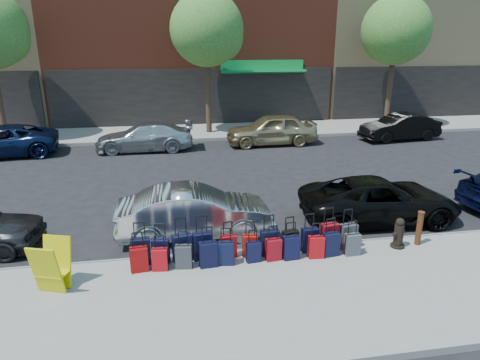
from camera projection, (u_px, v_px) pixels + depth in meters
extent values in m
plane|color=black|center=(222.00, 193.00, 14.75)|extent=(120.00, 120.00, 0.00)
cube|color=gray|center=(264.00, 299.00, 8.64)|extent=(60.00, 4.00, 0.15)
cube|color=gray|center=(199.00, 132.00, 24.08)|extent=(60.00, 4.00, 0.15)
cube|color=gray|center=(246.00, 252.00, 10.53)|extent=(60.00, 0.08, 0.15)
cube|color=gray|center=(203.00, 140.00, 22.19)|extent=(60.00, 0.08, 0.15)
cube|color=black|center=(196.00, 98.00, 25.39)|extent=(16.66, 0.15, 3.40)
cube|color=#0E8238|center=(263.00, 72.00, 25.22)|extent=(5.00, 0.91, 0.27)
cube|color=#0E8238|center=(262.00, 65.00, 25.39)|extent=(5.00, 0.10, 0.60)
cube|color=black|center=(441.00, 93.00, 27.94)|extent=(14.70, 0.15, 3.40)
sphere|color=#2C6822|center=(1.00, 37.00, 20.51)|extent=(2.58, 2.58, 2.58)
cylinder|color=black|center=(208.00, 88.00, 22.91)|extent=(0.30, 0.30, 4.80)
sphere|color=#2C6822|center=(207.00, 29.00, 21.97)|extent=(3.80, 3.80, 3.80)
sphere|color=#2C6822|center=(219.00, 37.00, 22.19)|extent=(2.58, 2.58, 2.58)
cylinder|color=black|center=(390.00, 84.00, 24.58)|extent=(0.30, 0.30, 4.80)
sphere|color=#2C6822|center=(396.00, 30.00, 23.64)|extent=(3.80, 3.80, 3.80)
sphere|color=#2C6822|center=(405.00, 37.00, 23.86)|extent=(2.58, 2.58, 2.58)
cube|color=black|center=(141.00, 251.00, 9.75)|extent=(0.42, 0.23, 0.63)
cylinder|color=black|center=(138.00, 224.00, 9.53)|extent=(0.23, 0.03, 0.03)
cube|color=black|center=(161.00, 251.00, 9.80)|extent=(0.42, 0.27, 0.59)
cylinder|color=black|center=(159.00, 225.00, 9.60)|extent=(0.22, 0.06, 0.03)
cube|color=black|center=(182.00, 248.00, 9.89)|extent=(0.47, 0.32, 0.66)
cylinder|color=black|center=(181.00, 219.00, 9.66)|extent=(0.25, 0.08, 0.03)
cube|color=black|center=(203.00, 246.00, 9.97)|extent=(0.46, 0.29, 0.66)
cylinder|color=black|center=(202.00, 218.00, 9.75)|extent=(0.25, 0.06, 0.03)
cube|color=maroon|center=(229.00, 246.00, 10.07)|extent=(0.39, 0.25, 0.55)
cylinder|color=black|center=(228.00, 223.00, 9.88)|extent=(0.21, 0.06, 0.03)
cube|color=#AD120B|center=(250.00, 246.00, 10.10)|extent=(0.39, 0.26, 0.54)
cylinder|color=black|center=(250.00, 223.00, 9.92)|extent=(0.20, 0.07, 0.03)
cube|color=black|center=(269.00, 242.00, 10.18)|extent=(0.42, 0.25, 0.62)
cylinder|color=black|center=(270.00, 216.00, 9.97)|extent=(0.23, 0.04, 0.03)
cube|color=black|center=(290.00, 242.00, 10.29)|extent=(0.41, 0.28, 0.56)
cylinder|color=black|center=(291.00, 218.00, 10.10)|extent=(0.21, 0.07, 0.03)
cube|color=black|center=(310.00, 240.00, 10.35)|extent=(0.41, 0.26, 0.59)
cylinder|color=black|center=(311.00, 215.00, 10.15)|extent=(0.22, 0.05, 0.03)
cube|color=maroon|center=(329.00, 236.00, 10.47)|extent=(0.47, 0.32, 0.65)
cylinder|color=black|center=(331.00, 209.00, 10.25)|extent=(0.24, 0.08, 0.03)
cube|color=#36363A|center=(348.00, 236.00, 10.50)|extent=(0.45, 0.30, 0.62)
cylinder|color=black|center=(350.00, 211.00, 10.29)|extent=(0.24, 0.07, 0.03)
cube|color=#910909|center=(139.00, 259.00, 9.45)|extent=(0.41, 0.26, 0.57)
cylinder|color=black|center=(137.00, 234.00, 9.26)|extent=(0.22, 0.06, 0.03)
cube|color=#AF0B13|center=(160.00, 259.00, 9.51)|extent=(0.37, 0.24, 0.51)
cylinder|color=black|center=(158.00, 237.00, 9.33)|extent=(0.20, 0.05, 0.03)
cube|color=#343439|center=(184.00, 257.00, 9.60)|extent=(0.39, 0.25, 0.54)
cylinder|color=black|center=(183.00, 233.00, 9.41)|extent=(0.21, 0.06, 0.03)
cube|color=black|center=(208.00, 254.00, 9.65)|extent=(0.41, 0.26, 0.59)
cylinder|color=black|center=(207.00, 229.00, 9.45)|extent=(0.23, 0.05, 0.03)
cube|color=black|center=(226.00, 253.00, 9.75)|extent=(0.40, 0.27, 0.54)
cylinder|color=black|center=(226.00, 230.00, 9.56)|extent=(0.21, 0.06, 0.03)
cube|color=black|center=(253.00, 252.00, 9.87)|extent=(0.35, 0.23, 0.49)
cylinder|color=black|center=(254.00, 231.00, 9.70)|extent=(0.19, 0.05, 0.03)
cube|color=maroon|center=(273.00, 250.00, 9.94)|extent=(0.38, 0.24, 0.52)
cylinder|color=black|center=(274.00, 227.00, 9.76)|extent=(0.20, 0.05, 0.03)
cube|color=black|center=(291.00, 248.00, 9.98)|extent=(0.39, 0.24, 0.56)
cylinder|color=black|center=(292.00, 224.00, 9.79)|extent=(0.22, 0.05, 0.03)
cube|color=#B00B10|center=(316.00, 247.00, 10.05)|extent=(0.37, 0.24, 0.53)
cylinder|color=black|center=(318.00, 225.00, 9.87)|extent=(0.20, 0.05, 0.03)
cube|color=black|center=(331.00, 244.00, 10.14)|extent=(0.42, 0.28, 0.58)
cylinder|color=black|center=(332.00, 220.00, 9.94)|extent=(0.22, 0.06, 0.03)
cube|color=#424248|center=(352.00, 244.00, 10.18)|extent=(0.37, 0.22, 0.53)
cylinder|color=black|center=(354.00, 222.00, 10.00)|extent=(0.20, 0.04, 0.03)
cylinder|color=black|center=(397.00, 246.00, 10.63)|extent=(0.35, 0.35, 0.06)
cylinder|color=black|center=(399.00, 235.00, 10.54)|extent=(0.23, 0.23, 0.54)
sphere|color=black|center=(400.00, 222.00, 10.43)|extent=(0.21, 0.21, 0.21)
cylinder|color=black|center=(399.00, 233.00, 10.52)|extent=(0.39, 0.24, 0.10)
cylinder|color=#38190C|center=(419.00, 229.00, 10.64)|extent=(0.14, 0.14, 0.86)
cylinder|color=#38190C|center=(422.00, 213.00, 10.50)|extent=(0.16, 0.16, 0.04)
cube|color=#CCC60B|center=(46.00, 271.00, 8.48)|extent=(0.66, 0.45, 1.08)
cube|color=#CCC60B|center=(57.00, 261.00, 8.85)|extent=(0.66, 0.45, 1.08)
cube|color=#CCC60B|center=(53.00, 273.00, 8.72)|extent=(0.70, 0.57, 0.02)
imported|color=silver|center=(195.00, 212.00, 11.37)|extent=(4.11, 1.45, 1.35)
imported|color=black|center=(379.00, 200.00, 12.39)|extent=(4.63, 2.26, 1.27)
imported|color=#B8BABF|center=(144.00, 137.00, 20.17)|extent=(4.57, 1.94, 1.32)
imported|color=tan|center=(271.00, 129.00, 21.28)|extent=(4.52, 1.89, 1.53)
imported|color=black|center=(400.00, 127.00, 22.25)|extent=(4.29, 1.92, 1.37)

